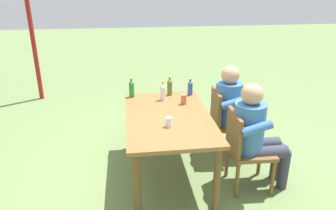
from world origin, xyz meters
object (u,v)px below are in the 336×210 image
object	(u,v)px
chair_near_right	(225,120)
person_in_plaid_shirt	(234,107)
bottle_olive	(170,87)
backpack_by_near_side	(142,120)
bottle_green	(132,89)
bottle_blue	(190,88)
person_in_white_shirt	(256,132)
cup_white	(169,122)
chair_near_left	(244,146)
bottle_clear	(163,92)
cup_terracotta	(184,99)
dining_table	(168,123)

from	to	relation	value
chair_near_right	person_in_plaid_shirt	xyz separation A→B (m)	(-0.00, -0.11, 0.17)
bottle_olive	backpack_by_near_side	bearing A→B (deg)	35.85
bottle_green	bottle_blue	bearing A→B (deg)	-91.49
bottle_olive	backpack_by_near_side	world-z (taller)	bottle_olive
chair_near_right	person_in_white_shirt	world-z (taller)	person_in_white_shirt
cup_white	bottle_olive	bearing A→B (deg)	-8.30
chair_near_left	backpack_by_near_side	size ratio (longest dim) A/B	2.23
cup_white	bottle_clear	bearing A→B (deg)	-2.09
cup_white	backpack_by_near_side	distance (m)	1.55
chair_near_right	person_in_plaid_shirt	size ratio (longest dim) A/B	0.74
chair_near_right	backpack_by_near_side	size ratio (longest dim) A/B	2.23
bottle_green	cup_white	world-z (taller)	bottle_green
chair_near_left	bottle_blue	world-z (taller)	bottle_blue
chair_near_right	bottle_green	size ratio (longest dim) A/B	3.39
cup_terracotta	bottle_green	bearing A→B (deg)	61.42
chair_near_left	chair_near_right	bearing A→B (deg)	-0.01
dining_table	cup_white	bearing A→B (deg)	174.26
bottle_clear	person_in_white_shirt	bearing A→B (deg)	-133.13
dining_table	person_in_plaid_shirt	size ratio (longest dim) A/B	1.29
bottle_green	backpack_by_near_side	bearing A→B (deg)	-15.19
person_in_plaid_shirt	cup_terracotta	distance (m)	0.66
bottle_olive	cup_white	size ratio (longest dim) A/B	2.43
dining_table	chair_near_left	world-z (taller)	chair_near_left
bottle_olive	backpack_by_near_side	distance (m)	0.89
person_in_white_shirt	cup_terracotta	bearing A→B (deg)	44.70
bottle_olive	bottle_blue	distance (m)	0.26
bottle_olive	cup_terracotta	xyz separation A→B (m)	(-0.34, -0.12, -0.05)
bottle_clear	bottle_olive	bearing A→B (deg)	-31.77
chair_near_left	bottle_clear	distance (m)	1.17
person_in_white_shirt	cup_white	distance (m)	0.91
dining_table	bottle_blue	size ratio (longest dim) A/B	6.86
bottle_blue	cup_white	size ratio (longest dim) A/B	2.19
person_in_plaid_shirt	bottle_blue	distance (m)	0.60
chair_near_right	cup_terracotta	size ratio (longest dim) A/B	7.38
dining_table	cup_white	distance (m)	0.32
dining_table	bottle_clear	size ratio (longest dim) A/B	6.24
person_in_white_shirt	dining_table	bearing A→B (deg)	68.49
person_in_plaid_shirt	cup_terracotta	bearing A→B (deg)	93.25
dining_table	person_in_plaid_shirt	world-z (taller)	person_in_plaid_shirt
chair_near_left	person_in_plaid_shirt	xyz separation A→B (m)	(0.68, -0.11, 0.17)
person_in_white_shirt	bottle_blue	bearing A→B (deg)	27.77
backpack_by_near_side	person_in_white_shirt	bearing A→B (deg)	-142.98
bottle_olive	bottle_green	distance (m)	0.48
person_in_plaid_shirt	bottle_green	distance (m)	1.29
bottle_olive	bottle_blue	world-z (taller)	bottle_olive
chair_near_right	bottle_green	bearing A→B (deg)	75.81
bottle_green	bottle_clear	xyz separation A→B (m)	(-0.16, -0.37, -0.01)
person_in_white_shirt	bottle_olive	bearing A→B (deg)	37.57
person_in_white_shirt	bottle_clear	bearing A→B (deg)	46.87
person_in_white_shirt	person_in_plaid_shirt	xyz separation A→B (m)	(0.68, 0.00, 0.00)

